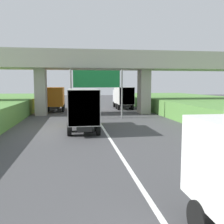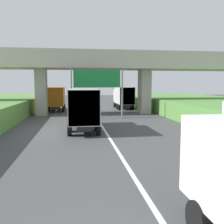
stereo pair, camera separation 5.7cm
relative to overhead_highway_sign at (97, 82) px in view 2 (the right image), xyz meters
The scene contains 7 objects.
lane_centre_stripe 4.97m from the overhead_highway_sign, 90.00° to the right, with size 0.20×98.69×0.01m, color white.
overpass_bridge 4.90m from the overhead_highway_sign, 90.00° to the left, with size 40.00×4.80×7.99m.
overhead_highway_sign is the anchor object (origin of this frame).
truck_yellow 7.77m from the overhead_highway_sign, 103.64° to the right, with size 2.44×7.30×3.44m.
truck_silver 12.99m from the overhead_highway_sign, 66.29° to the left, with size 2.44×7.30×3.44m.
truck_orange 11.44m from the overhead_highway_sign, 117.61° to the left, with size 2.44×7.30×3.44m.
construction_barrel_2 15.23m from the overhead_highway_sign, 64.03° to the right, with size 0.57×0.57×0.90m.
Camera 2 is at (-2.28, 3.88, 3.74)m, focal length 40.69 mm.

